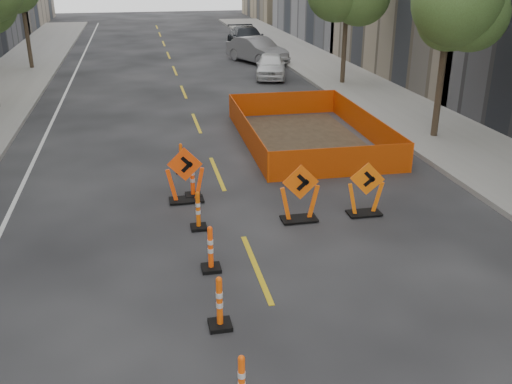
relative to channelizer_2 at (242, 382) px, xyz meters
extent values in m
cube|color=gray|center=(10.06, 12.05, -0.40)|extent=(4.00, 90.00, 0.15)
cylinder|color=#382B1E|center=(-7.34, 30.05, 1.10)|extent=(0.24, 0.24, 3.15)
cylinder|color=#382B1E|center=(9.46, 12.05, 1.10)|extent=(0.24, 0.24, 3.15)
sphere|color=#445B27|center=(9.46, 12.05, 4.07)|extent=(2.80, 2.80, 2.80)
cylinder|color=#382B1E|center=(9.46, 22.05, 1.10)|extent=(0.24, 0.24, 3.15)
imported|color=white|center=(6.21, 24.80, 0.20)|extent=(2.49, 4.22, 1.35)
imported|color=gray|center=(6.46, 29.80, 0.32)|extent=(3.49, 5.12, 1.60)
imported|color=black|center=(6.91, 35.60, 0.33)|extent=(2.33, 5.58, 1.61)
camera|label=1|loc=(-1.14, -6.55, 5.74)|focal=40.00mm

